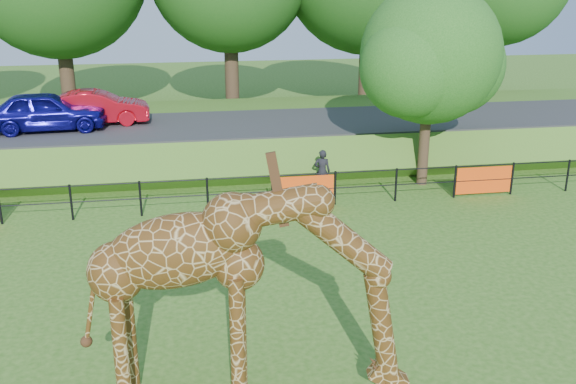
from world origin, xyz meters
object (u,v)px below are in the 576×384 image
at_px(giraffe, 248,297).
at_px(visitor, 322,171).
at_px(car_blue, 46,111).
at_px(tree_east, 432,59).
at_px(car_red, 97,107).

relative_size(giraffe, visitor, 3.66).
height_order(car_blue, tree_east, tree_east).
relative_size(giraffe, tree_east, 0.80).
bearing_deg(tree_east, visitor, -174.09).
bearing_deg(visitor, tree_east, -158.38).
bearing_deg(tree_east, car_blue, 162.01).
distance_m(giraffe, car_blue, 16.31).
height_order(giraffe, car_red, giraffe).
xyz_separation_m(car_blue, visitor, (9.43, -4.66, -1.42)).
bearing_deg(car_blue, giraffe, -163.12).
relative_size(car_blue, car_red, 1.09).
distance_m(visitor, tree_east, 5.17).
bearing_deg(giraffe, tree_east, 63.61).
relative_size(visitor, tree_east, 0.22).
relative_size(giraffe, car_red, 1.37).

